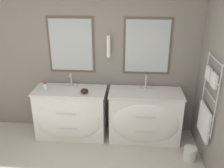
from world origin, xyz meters
name	(u,v)px	position (x,y,z in m)	size (l,w,h in m)	color
wall_back	(98,58)	(0.01, 2.04, 1.31)	(4.96, 0.14, 2.60)	gray
wall_right	(224,89)	(1.71, 0.91, 1.29)	(0.13, 4.01, 2.60)	gray
vanity_left	(71,113)	(-0.42, 1.68, 0.44)	(1.19, 0.60, 0.86)	white
vanity_right	(145,116)	(0.82, 1.68, 0.44)	(1.19, 0.60, 0.86)	white
faucet_left	(71,80)	(-0.42, 1.84, 0.98)	(0.17, 0.15, 0.24)	silver
faucet_right	(146,82)	(0.82, 1.84, 0.98)	(0.17, 0.15, 0.24)	silver
toiletry_bottle	(45,87)	(-0.80, 1.63, 0.93)	(0.06, 0.06, 0.15)	silver
amenity_bowl	(84,91)	(-0.16, 1.59, 0.90)	(0.13, 0.13, 0.08)	black
waste_bin	(190,153)	(1.49, 1.19, 0.11)	(0.19, 0.19, 0.20)	silver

